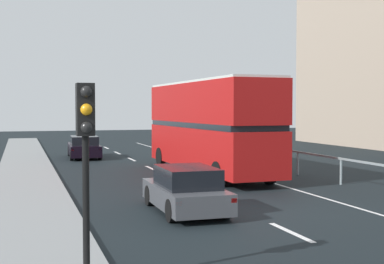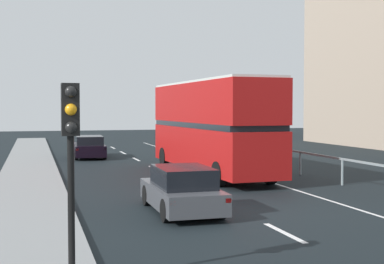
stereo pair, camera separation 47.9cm
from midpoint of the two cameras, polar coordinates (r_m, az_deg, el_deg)
ground_plane at (r=16.35m, az=5.93°, el=-8.50°), size 73.31×120.00×0.10m
near_sidewalk_kerb at (r=15.13m, az=-16.30°, el=-9.04°), size 2.61×80.00×0.14m
lane_paint_markings at (r=24.75m, az=3.43°, el=-4.60°), size 3.66×46.00×0.01m
bridge_side_railing at (r=26.79m, az=10.23°, el=-2.19°), size 0.10×42.00×1.09m
double_decker_bus_red at (r=24.85m, az=2.57°, el=0.78°), size 2.88×10.90×4.32m
hatchback_car_near at (r=15.91m, az=-0.22°, el=-6.24°), size 1.79×4.05×1.36m
traffic_signal_pole at (r=9.35m, az=-11.39°, el=-0.03°), size 0.30×0.42×3.37m
sedan_car_ahead at (r=33.86m, az=-10.51°, el=-1.59°), size 2.02×4.67×1.36m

